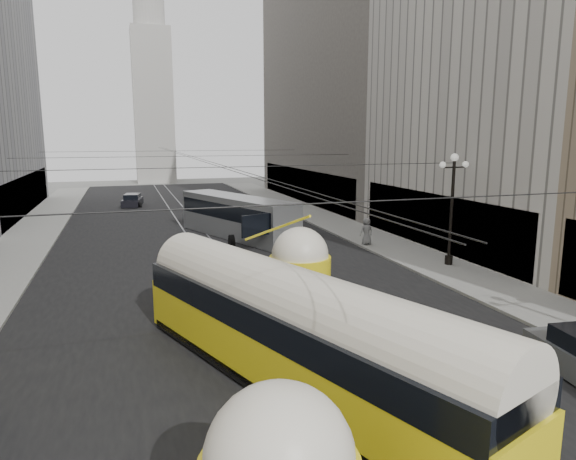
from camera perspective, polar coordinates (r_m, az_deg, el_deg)
road at (r=40.24m, az=-10.15°, el=-0.46°), size 20.00×85.00×0.02m
sidewalk_left at (r=43.89m, az=-26.51°, el=-0.40°), size 4.00×72.00×0.15m
sidewalk_right at (r=46.59m, az=4.02°, el=1.25°), size 4.00×72.00×0.15m
rail_left at (r=40.15m, az=-11.21°, el=-0.52°), size 0.12×85.00×0.04m
rail_right at (r=40.34m, az=-9.10°, el=-0.40°), size 0.12×85.00×0.04m
building_right_far at (r=60.82m, az=7.21°, el=18.70°), size 12.60×32.60×32.60m
distant_tower at (r=87.17m, az=-14.85°, el=15.03°), size 6.00×6.00×31.36m
lamppost_right_mid at (r=30.62m, az=17.76°, el=2.90°), size 1.86×0.44×6.37m
catenary at (r=38.58m, az=-10.06°, el=7.88°), size 25.00×72.00×0.23m
streetcar at (r=15.57m, az=0.72°, el=-11.01°), size 7.62×15.97×3.70m
city_bus at (r=38.32m, az=-5.68°, el=1.66°), size 6.77×12.53×3.07m
sedan_white_far at (r=52.64m, az=-8.53°, el=2.77°), size 1.80×4.07×1.27m
sedan_dark_far at (r=57.92m, az=-16.90°, el=3.15°), size 2.42×4.43×1.32m
pedestrian_crossing_a at (r=13.85m, az=4.34°, el=-17.98°), size 0.74×0.80×1.83m
pedestrian_crossing_b at (r=13.51m, az=6.19°, el=-19.25°), size 0.83×0.95×1.64m
pedestrian_sidewalk_right at (r=35.40m, az=8.72°, el=-0.12°), size 0.94×0.61×1.86m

